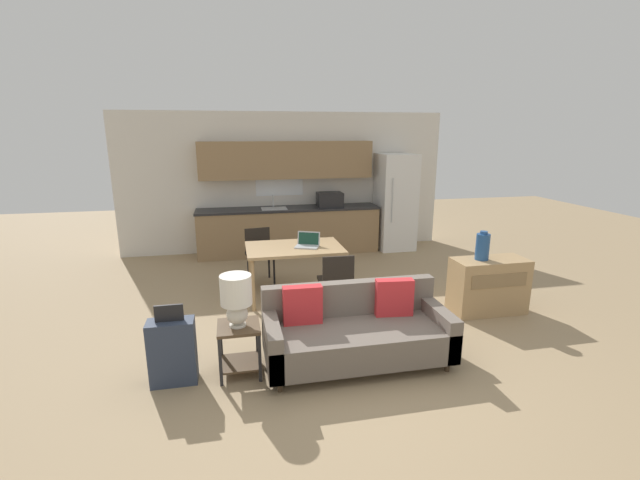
% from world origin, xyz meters
% --- Properties ---
extents(ground_plane, '(20.00, 20.00, 0.00)m').
position_xyz_m(ground_plane, '(0.00, 0.00, 0.00)').
color(ground_plane, '#9E8460').
extents(wall_back, '(6.40, 0.07, 2.70)m').
position_xyz_m(wall_back, '(-0.00, 4.63, 1.35)').
color(wall_back, silver).
rests_on(wall_back, ground_plane).
extents(kitchen_counter, '(3.51, 0.65, 2.15)m').
position_xyz_m(kitchen_counter, '(0.01, 4.33, 0.84)').
color(kitchen_counter, '#8E704C').
rests_on(kitchen_counter, ground_plane).
extents(refrigerator, '(0.71, 0.75, 1.91)m').
position_xyz_m(refrigerator, '(2.15, 4.22, 0.95)').
color(refrigerator, white).
rests_on(refrigerator, ground_plane).
extents(dining_table, '(1.34, 0.89, 0.76)m').
position_xyz_m(dining_table, '(-0.24, 1.95, 0.69)').
color(dining_table, tan).
rests_on(dining_table, ground_plane).
extents(couch, '(1.88, 0.80, 0.82)m').
position_xyz_m(couch, '(0.11, 0.08, 0.33)').
color(couch, '#3D2D1E').
rests_on(couch, ground_plane).
extents(side_table, '(0.41, 0.41, 0.51)m').
position_xyz_m(side_table, '(-1.07, 0.07, 0.34)').
color(side_table, brown).
rests_on(side_table, ground_plane).
extents(table_lamp, '(0.30, 0.30, 0.51)m').
position_xyz_m(table_lamp, '(-1.08, 0.06, 0.82)').
color(table_lamp, silver).
rests_on(table_lamp, side_table).
extents(credenza, '(0.97, 0.44, 0.73)m').
position_xyz_m(credenza, '(2.17, 0.92, 0.36)').
color(credenza, tan).
rests_on(credenza, ground_plane).
extents(vase, '(0.17, 0.17, 0.37)m').
position_xyz_m(vase, '(2.05, 0.94, 0.90)').
color(vase, '#234C84').
rests_on(vase, credenza).
extents(dining_chair_near_right, '(0.44, 0.44, 0.84)m').
position_xyz_m(dining_chair_near_right, '(0.18, 1.20, 0.49)').
color(dining_chair_near_right, black).
rests_on(dining_chair_near_right, ground_plane).
extents(dining_chair_far_left, '(0.48, 0.48, 0.84)m').
position_xyz_m(dining_chair_far_left, '(-0.68, 2.74, 0.49)').
color(dining_chair_far_left, black).
rests_on(dining_chair_far_left, ground_plane).
extents(laptop, '(0.39, 0.36, 0.20)m').
position_xyz_m(laptop, '(-0.05, 1.93, 0.80)').
color(laptop, '#B7BABC').
rests_on(laptop, dining_table).
extents(suitcase, '(0.43, 0.22, 0.79)m').
position_xyz_m(suitcase, '(-1.69, 0.04, 0.32)').
color(suitcase, '#2D384C').
rests_on(suitcase, ground_plane).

